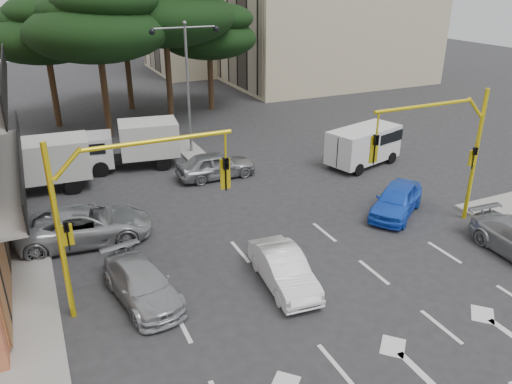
{
  "coord_description": "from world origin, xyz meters",
  "views": [
    {
      "loc": [
        -8.76,
        -12.7,
        10.33
      ],
      "look_at": [
        -0.4,
        5.42,
        1.6
      ],
      "focal_mm": 35.0,
      "sensor_mm": 36.0,
      "label": 1
    }
  ],
  "objects_px": {
    "signal_mast_right": "(447,143)",
    "car_silver_wagon": "(142,284)",
    "car_silver_cross_b": "(216,165)",
    "car_silver_cross_a": "(85,225)",
    "box_truck_b": "(132,145)",
    "car_white_hatch": "(284,269)",
    "box_truck_a": "(36,167)",
    "signal_mast_left": "(116,199)",
    "car_blue_compact": "(397,200)",
    "street_lamp_center": "(187,65)",
    "van_white": "(363,146)"
  },
  "relations": [
    {
      "from": "car_blue_compact",
      "to": "car_silver_wagon",
      "type": "height_order",
      "value": "car_blue_compact"
    },
    {
      "from": "street_lamp_center",
      "to": "car_silver_cross_a",
      "type": "xyz_separation_m",
      "value": [
        -7.49,
        -8.97,
        -4.67
      ]
    },
    {
      "from": "signal_mast_right",
      "to": "van_white",
      "type": "xyz_separation_m",
      "value": [
        1.7,
        7.81,
        -2.75
      ]
    },
    {
      "from": "box_truck_a",
      "to": "box_truck_b",
      "type": "xyz_separation_m",
      "value": [
        5.19,
        1.47,
        -0.02
      ]
    },
    {
      "from": "car_white_hatch",
      "to": "car_silver_cross_a",
      "type": "bearing_deg",
      "value": 138.58
    },
    {
      "from": "signal_mast_right",
      "to": "box_truck_b",
      "type": "bearing_deg",
      "value": 129.18
    },
    {
      "from": "street_lamp_center",
      "to": "car_white_hatch",
      "type": "bearing_deg",
      "value": -95.55
    },
    {
      "from": "car_silver_cross_b",
      "to": "box_truck_b",
      "type": "relative_size",
      "value": 0.8
    },
    {
      "from": "van_white",
      "to": "car_silver_cross_a",
      "type": "bearing_deg",
      "value": -95.45
    },
    {
      "from": "car_silver_cross_b",
      "to": "car_silver_cross_a",
      "type": "bearing_deg",
      "value": 120.55
    },
    {
      "from": "signal_mast_right",
      "to": "street_lamp_center",
      "type": "distance_m",
      "value": 15.65
    },
    {
      "from": "street_lamp_center",
      "to": "car_white_hatch",
      "type": "xyz_separation_m",
      "value": [
        -1.49,
        -15.29,
        -4.77
      ]
    },
    {
      "from": "car_silver_cross_a",
      "to": "box_truck_a",
      "type": "bearing_deg",
      "value": 19.17
    },
    {
      "from": "street_lamp_center",
      "to": "car_silver_cross_a",
      "type": "relative_size",
      "value": 1.42
    },
    {
      "from": "signal_mast_right",
      "to": "car_silver_cross_a",
      "type": "distance_m",
      "value": 15.48
    },
    {
      "from": "signal_mast_left",
      "to": "street_lamp_center",
      "type": "bearing_deg",
      "value": 64.09
    },
    {
      "from": "signal_mast_right",
      "to": "car_white_hatch",
      "type": "height_order",
      "value": "signal_mast_right"
    },
    {
      "from": "car_silver_cross_b",
      "to": "box_truck_a",
      "type": "bearing_deg",
      "value": 76.85
    },
    {
      "from": "car_silver_cross_a",
      "to": "car_white_hatch",
      "type": "bearing_deg",
      "value": -130.32
    },
    {
      "from": "signal_mast_left",
      "to": "box_truck_b",
      "type": "bearing_deg",
      "value": 77.06
    },
    {
      "from": "box_truck_a",
      "to": "signal_mast_right",
      "type": "bearing_deg",
      "value": -122.45
    },
    {
      "from": "signal_mast_right",
      "to": "box_truck_a",
      "type": "height_order",
      "value": "signal_mast_right"
    },
    {
      "from": "car_blue_compact",
      "to": "car_silver_cross_a",
      "type": "height_order",
      "value": "car_silver_cross_a"
    },
    {
      "from": "signal_mast_right",
      "to": "street_lamp_center",
      "type": "xyz_separation_m",
      "value": [
        -6.8,
        14.01,
        1.54
      ]
    },
    {
      "from": "car_blue_compact",
      "to": "box_truck_b",
      "type": "bearing_deg",
      "value": -174.57
    },
    {
      "from": "van_white",
      "to": "street_lamp_center",
      "type": "bearing_deg",
      "value": -141.39
    },
    {
      "from": "box_truck_b",
      "to": "signal_mast_right",
      "type": "bearing_deg",
      "value": -132.5
    },
    {
      "from": "signal_mast_left",
      "to": "van_white",
      "type": "xyz_separation_m",
      "value": [
        15.3,
        7.81,
        -2.75
      ]
    },
    {
      "from": "car_silver_cross_b",
      "to": "signal_mast_left",
      "type": "bearing_deg",
      "value": 144.14
    },
    {
      "from": "signal_mast_right",
      "to": "van_white",
      "type": "distance_m",
      "value": 8.45
    },
    {
      "from": "car_silver_wagon",
      "to": "car_silver_cross_b",
      "type": "distance_m",
      "value": 11.4
    },
    {
      "from": "street_lamp_center",
      "to": "box_truck_a",
      "type": "relative_size",
      "value": 1.41
    },
    {
      "from": "signal_mast_right",
      "to": "car_silver_wagon",
      "type": "bearing_deg",
      "value": -179.97
    },
    {
      "from": "signal_mast_right",
      "to": "car_blue_compact",
      "type": "xyz_separation_m",
      "value": [
        -0.8,
        1.7,
        -3.18
      ]
    },
    {
      "from": "van_white",
      "to": "car_silver_wagon",
      "type": "bearing_deg",
      "value": -77.43
    },
    {
      "from": "car_white_hatch",
      "to": "car_silver_cross_b",
      "type": "distance_m",
      "value": 10.9
    },
    {
      "from": "car_silver_cross_b",
      "to": "street_lamp_center",
      "type": "bearing_deg",
      "value": -0.63
    },
    {
      "from": "car_white_hatch",
      "to": "box_truck_b",
      "type": "height_order",
      "value": "box_truck_b"
    },
    {
      "from": "signal_mast_right",
      "to": "van_white",
      "type": "bearing_deg",
      "value": 77.75
    },
    {
      "from": "car_silver_cross_a",
      "to": "box_truck_a",
      "type": "height_order",
      "value": "box_truck_a"
    },
    {
      "from": "signal_mast_left",
      "to": "car_silver_wagon",
      "type": "height_order",
      "value": "signal_mast_left"
    },
    {
      "from": "street_lamp_center",
      "to": "box_truck_b",
      "type": "relative_size",
      "value": 1.43
    },
    {
      "from": "signal_mast_right",
      "to": "car_blue_compact",
      "type": "relative_size",
      "value": 1.44
    },
    {
      "from": "car_blue_compact",
      "to": "car_silver_cross_b",
      "type": "bearing_deg",
      "value": -177.86
    },
    {
      "from": "signal_mast_right",
      "to": "box_truck_a",
      "type": "xyz_separation_m",
      "value": [
        -15.8,
        11.55,
        -2.53
      ]
    },
    {
      "from": "signal_mast_right",
      "to": "box_truck_a",
      "type": "bearing_deg",
      "value": 143.84
    },
    {
      "from": "signal_mast_right",
      "to": "box_truck_b",
      "type": "height_order",
      "value": "signal_mast_right"
    },
    {
      "from": "signal_mast_left",
      "to": "car_blue_compact",
      "type": "distance_m",
      "value": 13.3
    },
    {
      "from": "signal_mast_right",
      "to": "car_silver_cross_a",
      "type": "bearing_deg",
      "value": 160.59
    },
    {
      "from": "van_white",
      "to": "car_silver_cross_b",
      "type": "bearing_deg",
      "value": -116.59
    }
  ]
}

